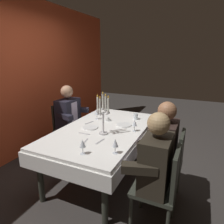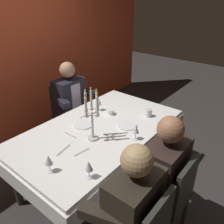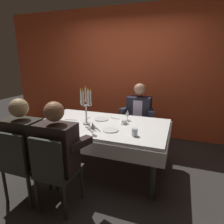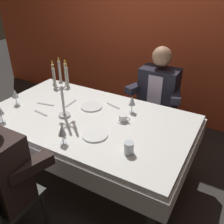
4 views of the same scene
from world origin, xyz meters
The scene contains 19 objects.
ground_plane centered at (0.00, 0.00, 0.00)m, with size 12.00×12.00×0.00m, color #312D2B.
back_wall centered at (0.00, 1.66, 1.35)m, with size 6.00×0.12×2.70m, color #E4542E.
dining_table centered at (0.00, 0.00, 0.62)m, with size 1.94×1.14×0.74m.
candelabra centered at (-0.20, -0.10, 1.00)m, with size 0.19×0.19×0.56m.
dinner_plate_0 centered at (0.22, -0.22, 0.75)m, with size 0.22×0.22×0.01m, color white.
dinner_plate_1 centered at (-0.07, 0.17, 0.75)m, with size 0.22×0.22×0.01m, color white.
wine_glass_0 centered at (0.07, -0.44, 0.86)m, with size 0.07×0.07×0.16m.
wine_glass_1 centered at (-0.77, -0.15, 0.85)m, with size 0.07×0.07×0.16m.
wine_glass_2 centered at (0.32, 0.28, 0.86)m, with size 0.07×0.07×0.16m.
wine_glass_3 centered at (-0.62, -0.45, 0.85)m, with size 0.07×0.07×0.16m.
water_tumbler_0 centered at (0.56, -0.29, 0.79)m, with size 0.07×0.07×0.09m, color silver.
coffee_cup_0 centered at (0.32, 0.09, 0.77)m, with size 0.13×0.12×0.06m.
fork_0 centered at (0.11, 0.30, 0.74)m, with size 0.17×0.02×0.01m, color #B7B7BC.
spoon_1 centered at (-0.30, 0.13, 0.74)m, with size 0.17×0.02×0.01m, color #B7B7BC.
knife_2 centered at (-0.51, -0.01, 0.74)m, with size 0.19×0.02×0.01m, color #B7B7BC.
fork_3 centered at (-0.42, -0.17, 0.74)m, with size 0.17×0.02×0.01m, color #B7B7BC.
seated_diner_0 centered at (-0.62, -0.89, 0.74)m, with size 0.63×0.48×1.24m.
seated_diner_1 centered at (-0.15, -0.89, 0.74)m, with size 0.63×0.48×1.24m.
seated_diner_2 centered at (0.37, 0.89, 0.74)m, with size 0.63×0.48×1.24m.
Camera 1 is at (-2.33, -1.19, 1.74)m, focal length 31.66 mm.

